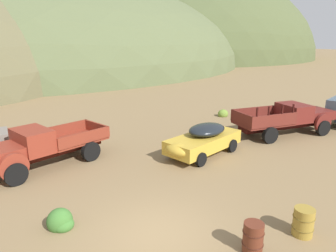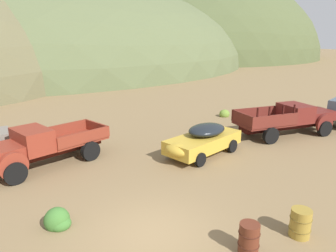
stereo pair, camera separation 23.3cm
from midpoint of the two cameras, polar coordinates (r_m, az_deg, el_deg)
ground_plane at (r=10.20m, az=-2.90°, el=-19.18°), size 300.00×300.00×0.00m
hill_distant at (r=78.87m, az=-24.28°, el=10.22°), size 94.67×89.33×38.86m
hill_center at (r=99.91m, az=2.49°, el=12.47°), size 80.36×73.42×49.99m
truck_rust_red at (r=15.56m, az=-23.28°, el=-3.65°), size 6.22×3.83×1.89m
car_faded_yellow at (r=16.05m, az=5.81°, el=-2.52°), size 4.85×3.00×1.57m
truck_oxblood at (r=20.93m, az=21.30°, el=1.36°), size 6.76×2.99×2.16m
oil_drum_by_truck at (r=10.71m, az=22.86°, el=-15.83°), size 0.65×0.65×0.90m
oil_drum_foreground at (r=9.56m, az=14.54°, el=-19.11°), size 0.61×0.61×0.91m
bush_front_right at (r=10.96m, az=-19.57°, el=-16.17°), size 0.82×0.79×0.84m
bush_near_barrel at (r=24.38m, az=9.68°, el=2.17°), size 0.81×0.73×0.70m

